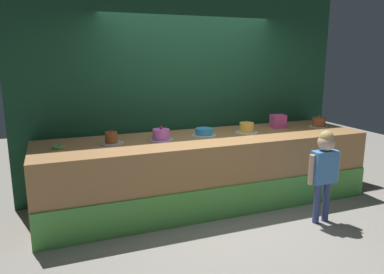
# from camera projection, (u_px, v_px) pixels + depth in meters

# --- Properties ---
(ground_plane) EXTENTS (12.00, 12.00, 0.00)m
(ground_plane) POSITION_uv_depth(u_px,v_px,m) (225.00, 218.00, 4.49)
(ground_plane) COLOR gray
(stage_platform) EXTENTS (4.34, 1.16, 0.92)m
(stage_platform) POSITION_uv_depth(u_px,v_px,m) (206.00, 170.00, 4.90)
(stage_platform) COLOR #B27F4C
(stage_platform) RESTS_ON ground_plane
(curtain_backdrop) EXTENTS (4.83, 0.08, 2.83)m
(curtain_backdrop) POSITION_uv_depth(u_px,v_px,m) (188.00, 94.00, 5.31)
(curtain_backdrop) COLOR #19472D
(curtain_backdrop) RESTS_ON ground_plane
(child_figure) EXTENTS (0.43, 0.20, 1.12)m
(child_figure) POSITION_uv_depth(u_px,v_px,m) (325.00, 164.00, 4.25)
(child_figure) COLOR #3F4C8C
(child_figure) RESTS_ON ground_plane
(pink_box) EXTENTS (0.22, 0.18, 0.19)m
(pink_box) POSITION_uv_depth(u_px,v_px,m) (278.00, 121.00, 5.39)
(pink_box) COLOR #E051A1
(pink_box) RESTS_ON stage_platform
(donut) EXTENTS (0.12, 0.12, 0.03)m
(donut) POSITION_uv_depth(u_px,v_px,m) (58.00, 147.00, 4.18)
(donut) COLOR #59B259
(donut) RESTS_ON stage_platform
(cake_far_left) EXTENTS (0.30, 0.30, 0.17)m
(cake_far_left) POSITION_uv_depth(u_px,v_px,m) (111.00, 139.00, 4.41)
(cake_far_left) COLOR silver
(cake_far_left) RESTS_ON stage_platform
(cake_left) EXTENTS (0.32, 0.32, 0.18)m
(cake_left) POSITION_uv_depth(u_px,v_px,m) (161.00, 135.00, 4.59)
(cake_left) COLOR silver
(cake_left) RESTS_ON stage_platform
(cake_center) EXTENTS (0.33, 0.33, 0.10)m
(cake_center) POSITION_uv_depth(u_px,v_px,m) (204.00, 132.00, 4.87)
(cake_center) COLOR white
(cake_center) RESTS_ON stage_platform
(cake_right) EXTENTS (0.32, 0.32, 0.17)m
(cake_right) POSITION_uv_depth(u_px,v_px,m) (247.00, 128.00, 5.04)
(cake_right) COLOR white
(cake_right) RESTS_ON stage_platform
(cake_far_right) EXTENTS (0.27, 0.27, 0.18)m
(cake_far_right) POSITION_uv_depth(u_px,v_px,m) (319.00, 122.00, 5.48)
(cake_far_right) COLOR silver
(cake_far_right) RESTS_ON stage_platform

